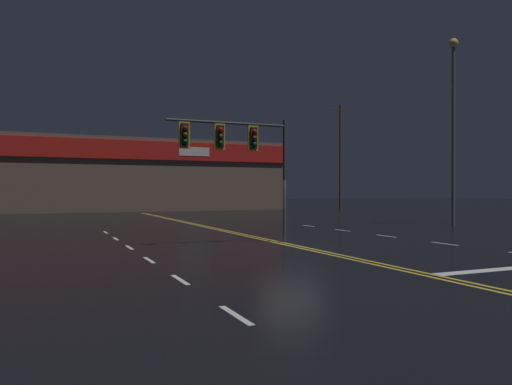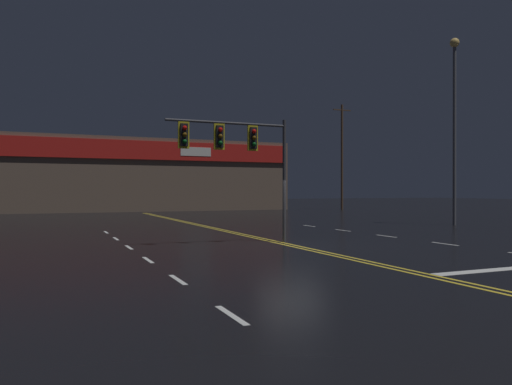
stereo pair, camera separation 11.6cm
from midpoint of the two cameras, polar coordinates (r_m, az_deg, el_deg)
ground_plane at (r=19.02m, az=4.30°, el=-6.07°), size 200.00×200.00×0.00m
road_markings at (r=18.31m, az=9.98°, el=-6.30°), size 17.15×60.00×0.01m
traffic_signal_median at (r=19.33m, az=-2.32°, el=5.46°), size 4.93×0.36×4.93m
streetlight_far_left at (r=32.76m, az=21.84°, el=8.88°), size 0.56×0.56×11.29m
building_backdrop at (r=55.14m, az=-14.04°, el=1.88°), size 32.58×10.23×7.37m
utility_pole_row at (r=47.52m, az=-12.96°, el=4.85°), size 46.33×0.26×11.55m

